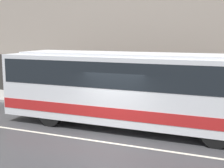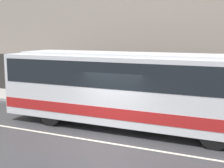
# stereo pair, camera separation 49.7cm
# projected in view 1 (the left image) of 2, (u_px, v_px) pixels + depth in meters

# --- Properties ---
(ground_plane) EXTENTS (60.00, 60.00, 0.00)m
(ground_plane) POSITION_uv_depth(u_px,v_px,m) (105.00, 142.00, 11.65)
(ground_plane) COLOR #38383A
(sidewalk) EXTENTS (60.00, 2.74, 0.16)m
(sidewalk) POSITION_uv_depth(u_px,v_px,m) (146.00, 109.00, 16.53)
(sidewalk) COLOR #A09E99
(sidewalk) RESTS_ON ground_plane
(building_facade) EXTENTS (60.00, 0.35, 10.55)m
(building_facade) POSITION_uv_depth(u_px,v_px,m) (156.00, 14.00, 17.12)
(building_facade) COLOR gray
(building_facade) RESTS_ON ground_plane
(lane_stripe) EXTENTS (54.00, 0.14, 0.01)m
(lane_stripe) POSITION_uv_depth(u_px,v_px,m) (105.00, 142.00, 11.65)
(lane_stripe) COLOR beige
(lane_stripe) RESTS_ON ground_plane
(transit_bus) EXTENTS (10.95, 2.55, 3.22)m
(transit_bus) POSITION_uv_depth(u_px,v_px,m) (125.00, 86.00, 13.29)
(transit_bus) COLOR silver
(transit_bus) RESTS_ON ground_plane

